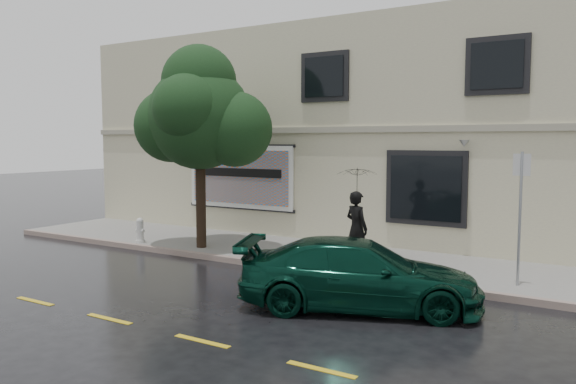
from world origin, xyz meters
The scene contains 12 objects.
ground centered at (0.00, 0.00, 0.00)m, with size 90.00×90.00×0.00m, color black.
sidewalk centered at (0.00, 3.25, 0.07)m, with size 20.00×3.50×0.15m, color gray.
curb centered at (0.00, 1.50, 0.07)m, with size 20.00×0.18×0.16m, color gray.
road_marking centered at (0.00, -3.50, 0.01)m, with size 19.00×0.12×0.01m, color gold.
building centered at (0.00, 9.00, 3.50)m, with size 20.00×8.12×7.00m.
billboard centered at (-3.20, 4.92, 2.05)m, with size 4.30×0.16×2.20m.
car centered at (3.64, -0.50, 0.68)m, with size 2.06×4.66×1.36m, color #072E21.
pedestrian centered at (2.25, 2.43, 1.08)m, with size 0.68×0.45×1.87m, color black.
umbrella centered at (2.25, 2.43, 2.40)m, with size 1.05×1.05×0.78m, color black.
street_tree centered at (-2.61, 2.20, 3.91)m, with size 2.99×2.99×5.27m.
fire_hydrant centered at (-4.70, 1.80, 0.52)m, with size 0.31×0.29×0.77m.
sign_pole centered at (6.08, 2.36, 1.86)m, with size 0.36×0.06×2.89m.
Camera 1 is at (8.02, -10.37, 3.27)m, focal length 35.00 mm.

